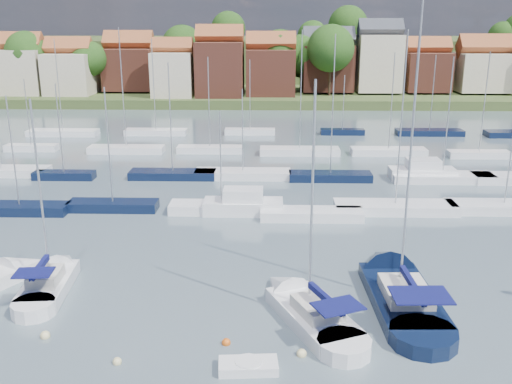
{
  "coord_description": "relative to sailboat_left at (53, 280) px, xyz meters",
  "views": [
    {
      "loc": [
        -2.91,
        -27.96,
        16.25
      ],
      "look_at": [
        -4.02,
        14.0,
        3.76
      ],
      "focal_mm": 40.0,
      "sensor_mm": 36.0,
      "label": 1
    }
  ],
  "objects": [
    {
      "name": "sailboat_navy",
      "position": [
        21.85,
        -0.18,
        -0.02
      ],
      "size": [
        4.11,
        13.89,
        18.97
      ],
      "rotation": [
        0.0,
        0.0,
        1.6
      ],
      "color": "black",
      "rests_on": "ground"
    },
    {
      "name": "buoy_c",
      "position": [
        11.72,
        -6.8,
        -0.36
      ],
      "size": [
        0.48,
        0.48,
        0.48
      ],
      "primitive_type": "sphere",
      "color": "#D85914",
      "rests_on": "ground"
    },
    {
      "name": "buoy_b",
      "position": [
        6.44,
        -8.71,
        -0.36
      ],
      "size": [
        0.45,
        0.45,
        0.45
      ],
      "primitive_type": "sphere",
      "color": "beige",
      "rests_on": "ground"
    },
    {
      "name": "ground",
      "position": [
        16.9,
        34.76,
        -0.36
      ],
      "size": [
        260.0,
        260.0,
        0.0
      ],
      "primitive_type": "plane",
      "color": "#4B5E67",
      "rests_on": "ground"
    },
    {
      "name": "buoy_e",
      "position": [
        20.17,
        1.96,
        -0.36
      ],
      "size": [
        0.41,
        0.41,
        0.41
      ],
      "primitive_type": "sphere",
      "color": "#D85914",
      "rests_on": "ground"
    },
    {
      "name": "sailboat_left",
      "position": [
        0.0,
        0.0,
        0.0
      ],
      "size": [
        3.37,
        9.71,
        13.05
      ],
      "rotation": [
        0.0,
        0.0,
        1.66
      ],
      "color": "white",
      "rests_on": "ground"
    },
    {
      "name": "buoy_a",
      "position": [
        1.94,
        -6.37,
        -0.36
      ],
      "size": [
        0.53,
        0.53,
        0.53
      ],
      "primitive_type": "sphere",
      "color": "beige",
      "rests_on": "ground"
    },
    {
      "name": "sailboat_centre",
      "position": [
        15.93,
        -3.31,
        -0.01
      ],
      "size": [
        6.95,
        11.02,
        14.7
      ],
      "rotation": [
        0.0,
        0.0,
        1.98
      ],
      "color": "white",
      "rests_on": "ground"
    },
    {
      "name": "far_shore_town",
      "position": [
        19.13,
        127.43,
        4.24
      ],
      "size": [
        212.46,
        90.0,
        22.27
      ],
      "color": "#435028",
      "rests_on": "ground"
    },
    {
      "name": "tender",
      "position": [
        12.98,
        -9.11,
        -0.13
      ],
      "size": [
        2.97,
        1.56,
        0.62
      ],
      "rotation": [
        0.0,
        0.0,
        0.08
      ],
      "color": "white",
      "rests_on": "ground"
    },
    {
      "name": "marina_field",
      "position": [
        18.81,
        29.91,
        0.07
      ],
      "size": [
        79.62,
        41.41,
        15.93
      ],
      "color": "white",
      "rests_on": "ground"
    },
    {
      "name": "buoy_d",
      "position": [
        15.64,
        -7.75,
        -0.36
      ],
      "size": [
        0.52,
        0.52,
        0.52
      ],
      "primitive_type": "sphere",
      "color": "beige",
      "rests_on": "ground"
    }
  ]
}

